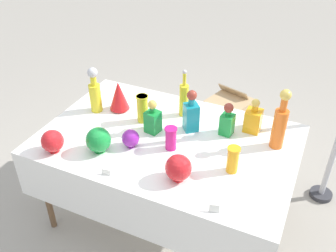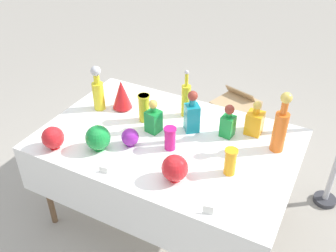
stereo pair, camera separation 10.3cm
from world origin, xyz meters
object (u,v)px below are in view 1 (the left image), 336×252
Objects in this scene: square_decanter_0 at (227,121)px; fluted_vase_0 at (119,96)px; round_bowl_3 at (131,138)px; square_decanter_3 at (253,119)px; square_decanter_2 at (153,119)px; tall_bottle_0 at (280,123)px; tall_bottle_2 at (184,99)px; square_decanter_1 at (191,113)px; slender_vase_1 at (233,159)px; slender_vase_2 at (171,138)px; round_bowl_0 at (52,141)px; round_bowl_1 at (178,168)px; cardboard_box_behind_left at (228,115)px; slender_vase_0 at (142,108)px; tall_bottle_1 at (95,92)px; round_bowl_2 at (98,140)px.

square_decanter_0 is 1.04× the size of fluted_vase_0.
square_decanter_3 is at bearing 37.32° from round_bowl_3.
round_bowl_3 is at bearing -142.68° from square_decanter_3.
round_bowl_3 is at bearing -104.02° from square_decanter_2.
tall_bottle_0 is 0.24m from square_decanter_3.
tall_bottle_2 is (-0.70, 0.10, -0.05)m from tall_bottle_0.
tall_bottle_0 is 0.58m from square_decanter_1.
slender_vase_1 is at bearing -90.57° from square_decanter_3.
slender_vase_2 is (-0.43, -0.42, -0.01)m from square_decanter_3.
round_bowl_0 is (-0.95, -0.65, -0.03)m from square_decanter_0.
round_bowl_1 is (0.12, -0.51, -0.05)m from square_decanter_1.
square_decanter_1 reaches higher than cardboard_box_behind_left.
slender_vase_0 is (-0.75, -0.21, 0.01)m from square_decanter_3.
tall_bottle_1 reaches higher than square_decanter_0.
tall_bottle_0 reaches higher than round_bowl_3.
square_decanter_1 is at bearing -174.48° from tall_bottle_0.
tall_bottle_1 is 1.43× the size of square_decanter_2.
slender_vase_0 is (0.38, 0.02, -0.05)m from tall_bottle_1.
round_bowl_1 is (-0.26, -0.20, -0.01)m from slender_vase_1.
round_bowl_2 reaches higher than cardboard_box_behind_left.
round_bowl_2 is at bearing -151.77° from slender_vase_2.
square_decanter_2 is 0.64m from slender_vase_1.
slender_vase_0 is at bearing 160.55° from slender_vase_1.
tall_bottle_0 is 2.44× the size of slender_vase_1.
slender_vase_1 is 0.33m from round_bowl_1.
slender_vase_2 is at bearing 173.33° from slender_vase_1.
square_decanter_3 reaches higher than round_bowl_3.
square_decanter_2 is at bearing 58.04° from round_bowl_2.
fluted_vase_0 is (-0.36, 0.15, 0.02)m from square_decanter_2.
round_bowl_0 is (0.03, -0.54, -0.08)m from tall_bottle_1.
round_bowl_0 is at bearing -128.10° from tall_bottle_2.
square_decanter_3 is at bearing 23.36° from square_decanter_1.
round_bowl_1 reaches higher than cardboard_box_behind_left.
slender_vase_1 is at bearing -12.23° from tall_bottle_1.
tall_bottle_1 is 1.61m from cardboard_box_behind_left.
round_bowl_3 is at bearing -155.06° from tall_bottle_0.
slender_vase_1 is 1.03m from fluted_vase_0.
slender_vase_1 is 1.09× the size of slender_vase_2.
round_bowl_1 is 1.34× the size of round_bowl_3.
tall_bottle_1 is 1.15m from slender_vase_1.
slender_vase_0 is at bearing -174.00° from tall_bottle_0.
tall_bottle_2 reaches higher than fluted_vase_0.
slender_vase_2 is 0.30m from round_bowl_1.
round_bowl_1 is at bearing -84.56° from cardboard_box_behind_left.
slender_vase_0 reaches higher than slender_vase_1.
cardboard_box_behind_left is (0.19, 1.32, -0.68)m from square_decanter_2.
square_decanter_0 is at bearing 12.71° from square_decanter_1.
round_bowl_3 is (-0.41, 0.16, -0.02)m from round_bowl_1.
fluted_vase_0 reaches higher than slender_vase_2.
slender_vase_0 is (-0.35, -0.04, -0.02)m from square_decanter_1.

